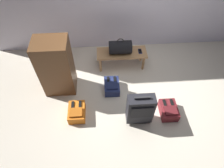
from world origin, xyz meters
TOP-DOWN VIEW (x-y plane):
  - ground_plane at (0.00, 0.00)m, footprint 6.60×6.60m
  - bench at (-0.24, 0.89)m, footprint 1.00×0.36m
  - duffel_bag_black at (-0.28, 0.89)m, footprint 0.44×0.26m
  - cell_phone at (0.13, 0.89)m, footprint 0.07×0.14m
  - suitcase_upright_charcoal at (-0.08, -0.44)m, footprint 0.42×0.22m
  - backpack_orange at (-1.12, -0.27)m, footprint 0.28×0.38m
  - backpack_navy at (-0.49, 0.25)m, footprint 0.28×0.38m
  - backpack_maroon at (0.46, -0.34)m, footprint 0.28×0.38m
  - side_cabinet at (-1.45, 0.38)m, footprint 0.56×0.44m

SIDE VIEW (x-z plane):
  - ground_plane at x=0.00m, z-range 0.00..0.00m
  - backpack_orange at x=-1.12m, z-range -0.01..0.20m
  - backpack_navy at x=-0.49m, z-range -0.01..0.20m
  - backpack_maroon at x=0.46m, z-range -0.01..0.20m
  - bench at x=-0.24m, z-range 0.13..0.50m
  - suitcase_upright_charcoal at x=-0.08m, z-range 0.01..0.67m
  - cell_phone at x=0.13m, z-range 0.37..0.38m
  - duffel_bag_black at x=-0.28m, z-range 0.33..0.67m
  - side_cabinet at x=-1.45m, z-range 0.00..1.10m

